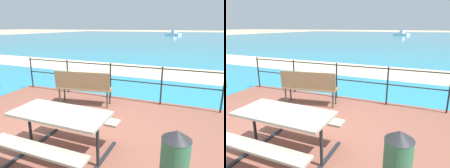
# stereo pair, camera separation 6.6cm
# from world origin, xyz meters

# --- Properties ---
(ground_plane) EXTENTS (240.00, 240.00, 0.00)m
(ground_plane) POSITION_xyz_m (0.00, 0.00, 0.00)
(ground_plane) COLOR tan
(patio_paving) EXTENTS (6.40, 5.20, 0.06)m
(patio_paving) POSITION_xyz_m (0.00, 0.00, 0.03)
(patio_paving) COLOR brown
(patio_paving) RESTS_ON ground
(sea_water) EXTENTS (90.00, 90.00, 0.01)m
(sea_water) POSITION_xyz_m (0.00, 40.00, 0.01)
(sea_water) COLOR teal
(sea_water) RESTS_ON ground
(beach_strip) EXTENTS (54.05, 4.09, 0.01)m
(beach_strip) POSITION_xyz_m (0.00, 6.80, 0.01)
(beach_strip) COLOR beige
(beach_strip) RESTS_ON ground
(picnic_table) EXTENTS (1.54, 1.39, 0.78)m
(picnic_table) POSITION_xyz_m (0.36, -0.54, 0.66)
(picnic_table) COLOR tan
(picnic_table) RESTS_ON patio_paving
(park_bench) EXTENTS (1.55, 0.64, 0.94)m
(park_bench) POSITION_xyz_m (-0.46, 1.60, 0.62)
(park_bench) COLOR #8C704C
(park_bench) RESTS_ON patio_paving
(railing_fence) EXTENTS (5.94, 0.04, 1.05)m
(railing_fence) POSITION_xyz_m (0.00, 2.41, 0.73)
(railing_fence) COLOR #1E2328
(railing_fence) RESTS_ON patio_paving
(trash_bin) EXTENTS (0.37, 0.37, 0.85)m
(trash_bin) POSITION_xyz_m (2.11, -0.59, 0.49)
(trash_bin) COLOR #386B47
(trash_bin) RESTS_ON patio_paving
(boat_near) EXTENTS (4.44, 3.43, 1.22)m
(boat_near) POSITION_xyz_m (-3.17, 51.40, 0.38)
(boat_near) COLOR silver
(boat_near) RESTS_ON sea_water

